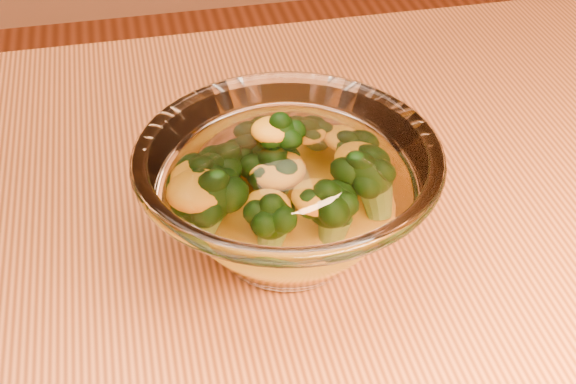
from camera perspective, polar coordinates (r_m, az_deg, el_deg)
The scene contains 4 objects.
table at distance 0.62m, azimuth 10.10°, elevation -13.23°, with size 1.20×0.80×0.75m.
glass_bowl at distance 0.54m, azimuth -0.00°, elevation -0.37°, with size 0.20×0.20×0.09m.
cheese_sauce at distance 0.55m, azimuth -0.00°, elevation -1.90°, with size 0.10×0.10×0.03m, color yellow.
broccoli_heap at distance 0.53m, azimuth -0.65°, elevation 0.65°, with size 0.14×0.11×0.07m.
Camera 1 is at (-0.18, -0.34, 1.14)m, focal length 50.00 mm.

